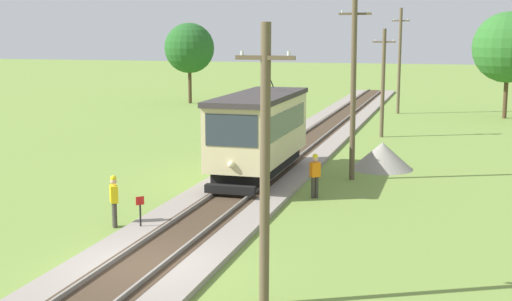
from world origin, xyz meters
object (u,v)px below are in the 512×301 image
at_px(second_worker, 315,174).
at_px(red_tram, 259,131).
at_px(utility_pole_foreground, 265,164).
at_px(trackside_signal_marker, 140,212).
at_px(utility_pole_mid, 383,82).
at_px(gravel_pile, 382,156).
at_px(utility_pole_far, 400,60).
at_px(track_worker, 114,199).
at_px(tree_left_near, 508,47).
at_px(tree_right_near, 189,48).
at_px(utility_pole_near_tram, 353,85).

bearing_deg(second_worker, red_tram, 7.54).
distance_m(utility_pole_foreground, trackside_signal_marker, 7.85).
relative_size(utility_pole_mid, gravel_pile, 2.26).
bearing_deg(second_worker, utility_pole_far, -43.10).
xyz_separation_m(track_worker, tree_left_near, (14.66, 35.14, 4.37)).
distance_m(gravel_pile, tree_right_near, 33.63).
relative_size(second_worker, tree_right_near, 0.24).
bearing_deg(track_worker, utility_pole_near_tram, -158.74).
distance_m(utility_pole_foreground, tree_left_near, 41.02).
xyz_separation_m(utility_pole_mid, trackside_signal_marker, (-5.54, -23.14, -2.78)).
bearing_deg(track_worker, utility_pole_foreground, 108.27).
distance_m(utility_pole_mid, tree_left_near, 14.77).
distance_m(trackside_signal_marker, track_worker, 1.12).
xyz_separation_m(red_tram, gravel_pile, (4.98, 4.03, -1.55)).
height_order(utility_pole_mid, gravel_pile, utility_pole_mid).
bearing_deg(tree_right_near, utility_pole_near_tram, -57.05).
bearing_deg(track_worker, red_tram, -141.69).
height_order(utility_pole_near_tram, tree_right_near, utility_pole_near_tram).
bearing_deg(utility_pole_mid, utility_pole_near_tram, -90.00).
xyz_separation_m(gravel_pile, second_worker, (-1.97, -6.66, 0.34)).
xyz_separation_m(utility_pole_mid, utility_pole_far, (0.00, 13.06, 0.84)).
height_order(red_tram, gravel_pile, red_tram).
height_order(utility_pole_far, tree_left_near, utility_pole_far).
xyz_separation_m(red_tram, utility_pole_mid, (3.93, 14.36, 1.25)).
relative_size(utility_pole_near_tram, tree_left_near, 1.03).
bearing_deg(tree_left_near, utility_pole_foreground, -101.35).
relative_size(red_tram, utility_pole_near_tram, 1.04).
relative_size(utility_pole_foreground, utility_pole_far, 0.80).
relative_size(utility_pole_mid, tree_right_near, 0.91).
xyz_separation_m(utility_pole_mid, gravel_pile, (1.05, -10.33, -2.80)).
bearing_deg(gravel_pile, second_worker, -106.48).
height_order(gravel_pile, track_worker, track_worker).
xyz_separation_m(second_worker, tree_right_near, (-18.20, 33.21, 4.06)).
xyz_separation_m(red_tram, utility_pole_far, (3.93, 27.42, 2.09)).
bearing_deg(utility_pole_near_tram, gravel_pile, 70.26).
distance_m(utility_pole_far, track_worker, 36.73).
bearing_deg(red_tram, second_worker, -41.11).
bearing_deg(trackside_signal_marker, tree_left_near, 68.96).
xyz_separation_m(utility_pole_foreground, second_worker, (-0.92, 10.96, -2.47)).
height_order(track_worker, second_worker, same).
height_order(track_worker, tree_right_near, tree_right_near).
bearing_deg(track_worker, tree_right_near, -106.65).
relative_size(utility_pole_foreground, tree_right_near, 0.92).
bearing_deg(gravel_pile, utility_pole_mid, 95.83).
xyz_separation_m(utility_pole_mid, tree_right_near, (-19.11, 16.21, 1.60)).
distance_m(utility_pole_foreground, tree_right_near, 48.15).
bearing_deg(utility_pole_mid, tree_right_near, 139.70).
distance_m(utility_pole_near_tram, gravel_pile, 4.75).
relative_size(trackside_signal_marker, tree_left_near, 0.15).
relative_size(utility_pole_foreground, tree_left_near, 0.84).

